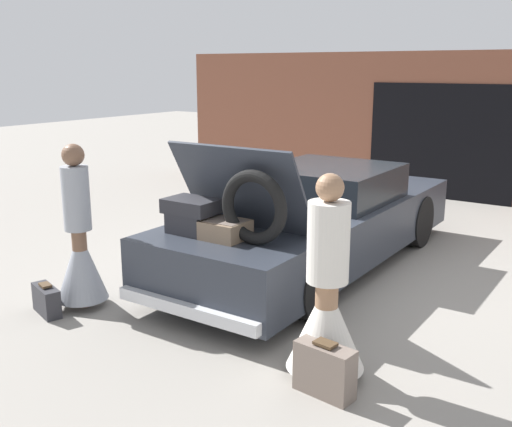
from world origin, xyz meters
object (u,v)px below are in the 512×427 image
object	(u,v)px
person_left	(80,249)
suitcase_beside_left_person	(47,300)
suitcase_beside_right_person	(325,370)
person_right	(326,307)
car	(316,221)

from	to	relation	value
person_left	suitcase_beside_left_person	distance (m)	0.62
suitcase_beside_right_person	person_left	bearing A→B (deg)	177.07
suitcase_beside_left_person	suitcase_beside_right_person	distance (m)	3.13
person_left	suitcase_beside_right_person	bearing A→B (deg)	98.75
person_right	suitcase_beside_right_person	size ratio (longest dim) A/B	3.39
suitcase_beside_left_person	person_left	bearing A→B (deg)	69.03
car	person_right	size ratio (longest dim) A/B	3.03
person_right	suitcase_beside_left_person	distance (m)	3.06
car	person_right	bearing A→B (deg)	-60.01
person_left	suitcase_beside_right_person	size ratio (longest dim) A/B	3.47
car	suitcase_beside_left_person	world-z (taller)	car
person_right	suitcase_beside_left_person	size ratio (longest dim) A/B	3.61
car	person_right	distance (m)	2.85
car	person_right	xyz separation A→B (m)	(1.43, -2.47, 0.02)
car	suitcase_beside_right_person	world-z (taller)	car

